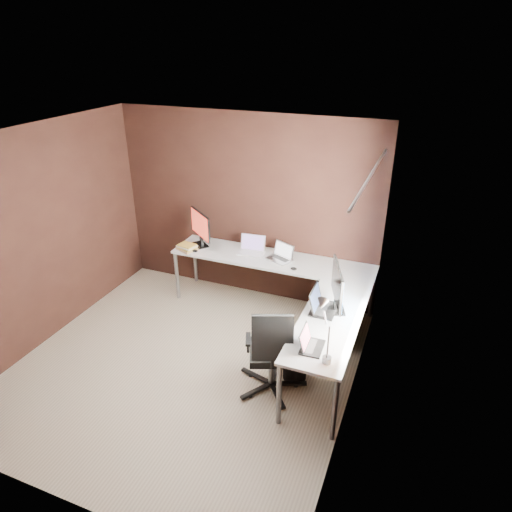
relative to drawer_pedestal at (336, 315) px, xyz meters
The scene contains 15 objects.
room 1.82m from the drawer_pedestal, 135.13° to the right, with size 3.60×3.60×2.50m.
desk 0.71m from the drawer_pedestal, 169.36° to the right, with size 2.65×2.25×0.73m.
drawer_pedestal is the anchor object (origin of this frame).
monitor_left 2.14m from the drawer_pedestal, 169.15° to the left, with size 0.45×0.36×0.48m.
monitor_right 0.91m from the drawer_pedestal, 81.71° to the right, with size 0.25×0.59×0.51m.
laptop_white 1.42m from the drawer_pedestal, 161.29° to the left, with size 0.35×0.26×0.22m.
laptop_silver 1.03m from the drawer_pedestal, 155.97° to the left, with size 0.37×0.32×0.21m.
laptop_black_big 0.77m from the drawer_pedestal, 96.46° to the right, with size 0.26×0.37×0.24m.
laptop_black_small 1.35m from the drawer_pedestal, 90.12° to the right, with size 0.21×0.29×0.19m.
book_stack 2.16m from the drawer_pedestal, behind, with size 0.30×0.28×0.08m.
mouse_left 2.03m from the drawer_pedestal, behind, with size 0.09×0.06×0.04m, color black.
mouse_corner 0.76m from the drawer_pedestal, 165.88° to the left, with size 0.08×0.05×0.03m, color black.
desk_lamp 1.58m from the drawer_pedestal, 84.42° to the right, with size 0.19×0.22×0.59m.
office_chair 1.23m from the drawer_pedestal, 109.61° to the right, with size 0.57×0.60×1.01m.
wastebasket 0.94m from the drawer_pedestal, 104.76° to the right, with size 0.25×0.25×0.29m, color black.
Camera 1 is at (2.22, -3.48, 3.35)m, focal length 32.00 mm.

